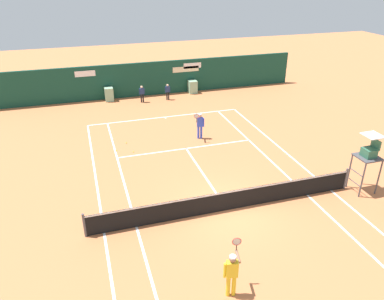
# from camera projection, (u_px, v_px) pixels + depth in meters

# --- Properties ---
(ground_plane) EXTENTS (80.00, 80.00, 0.01)m
(ground_plane) POSITION_uv_depth(u_px,v_px,m) (223.00, 203.00, 16.81)
(ground_plane) COLOR #C67042
(tennis_net) EXTENTS (12.10, 0.10, 1.07)m
(tennis_net) POSITION_uv_depth(u_px,v_px,m) (228.00, 200.00, 16.09)
(tennis_net) COLOR #4C4C51
(tennis_net) RESTS_ON ground_plane
(sponsor_back_wall) EXTENTS (25.00, 1.02, 2.71)m
(sponsor_back_wall) POSITION_uv_depth(u_px,v_px,m) (149.00, 79.00, 30.27)
(sponsor_back_wall) COLOR #144233
(sponsor_back_wall) RESTS_ON ground_plane
(umpire_chair) EXTENTS (1.00, 1.00, 2.87)m
(umpire_chair) POSITION_uv_depth(u_px,v_px,m) (368.00, 155.00, 16.93)
(umpire_chair) COLOR #47474C
(umpire_chair) RESTS_ON ground_plane
(player_on_baseline) EXTENTS (0.77, 0.66, 1.83)m
(player_on_baseline) POSITION_uv_depth(u_px,v_px,m) (200.00, 124.00, 22.65)
(player_on_baseline) COLOR blue
(player_on_baseline) RESTS_ON ground_plane
(player_near_side) EXTENTS (0.76, 0.68, 1.86)m
(player_near_side) POSITION_uv_depth(u_px,v_px,m) (232.00, 271.00, 11.70)
(player_near_side) COLOR yellow
(player_near_side) RESTS_ON ground_plane
(ball_kid_centre_post) EXTENTS (0.44, 0.18, 1.32)m
(ball_kid_centre_post) POSITION_uv_depth(u_px,v_px,m) (142.00, 93.00, 28.87)
(ball_kid_centre_post) COLOR black
(ball_kid_centre_post) RESTS_ON ground_plane
(ball_kid_left_post) EXTENTS (0.43, 0.19, 1.28)m
(ball_kid_left_post) POSITION_uv_depth(u_px,v_px,m) (168.00, 91.00, 29.42)
(ball_kid_left_post) COLOR black
(ball_kid_left_post) RESTS_ON ground_plane
(tennis_ball_near_service_line) EXTENTS (0.07, 0.07, 0.07)m
(tennis_ball_near_service_line) POSITION_uv_depth(u_px,v_px,m) (133.00, 152.00, 21.35)
(tennis_ball_near_service_line) COLOR #CCE033
(tennis_ball_near_service_line) RESTS_ON ground_plane
(tennis_ball_mid_court) EXTENTS (0.07, 0.07, 0.07)m
(tennis_ball_mid_court) POSITION_uv_depth(u_px,v_px,m) (116.00, 150.00, 21.50)
(tennis_ball_mid_court) COLOR #CCE033
(tennis_ball_mid_court) RESTS_ON ground_plane
(tennis_ball_by_sideline) EXTENTS (0.07, 0.07, 0.07)m
(tennis_ball_by_sideline) POSITION_uv_depth(u_px,v_px,m) (126.00, 143.00, 22.42)
(tennis_ball_by_sideline) COLOR #CCE033
(tennis_ball_by_sideline) RESTS_ON ground_plane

